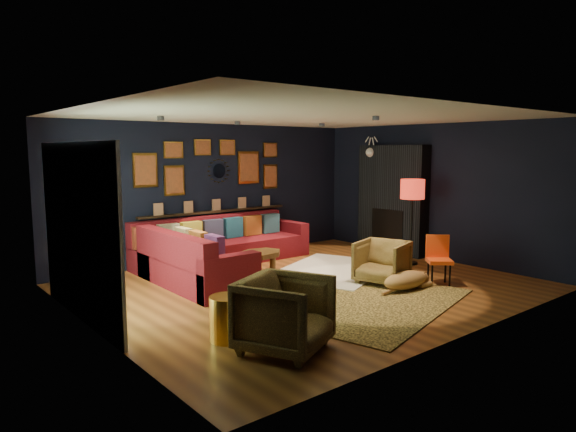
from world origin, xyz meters
TOP-DOWN VIEW (x-y plane):
  - floor at (0.00, 0.00)m, footprint 6.50×6.50m
  - room_walls at (0.00, 0.00)m, footprint 6.50×6.50m
  - sectional at (-0.61, 1.81)m, footprint 3.41×2.69m
  - ledge at (0.00, 2.68)m, footprint 3.20×0.12m
  - gallery_wall at (-0.01, 2.72)m, footprint 3.15×0.04m
  - sunburst_mirror at (0.10, 2.72)m, footprint 0.47×0.16m
  - fireplace at (3.09, 0.90)m, footprint 0.31×1.60m
  - deer_head at (3.14, 1.40)m, footprint 0.50×0.28m
  - sliding_door at (-3.22, 0.60)m, footprint 0.06×2.80m
  - ceiling_spots at (-0.00, 0.80)m, footprint 3.30×2.50m
  - shag_rug at (1.00, 0.47)m, footprint 2.72×2.40m
  - leopard_rug at (0.05, -1.16)m, footprint 3.36×2.77m
  - coffee_table at (-0.24, 0.91)m, footprint 0.86×0.68m
  - pouf at (-1.30, 1.01)m, footprint 0.59×0.59m
  - armchair_left at (-1.90, -1.80)m, footprint 1.11×1.08m
  - armchair_right at (1.02, -0.63)m, footprint 0.88×0.91m
  - gold_stool at (-2.20, -1.16)m, footprint 0.40×0.40m
  - orange_chair at (1.69, -1.20)m, footprint 0.51×0.51m
  - floor_lamp at (2.50, -0.05)m, footprint 0.43×0.43m
  - dog at (1.00, -1.11)m, footprint 1.20×0.62m

SIDE VIEW (x-z plane):
  - floor at x=0.00m, z-range 0.00..0.00m
  - leopard_rug at x=0.05m, z-range 0.00..0.02m
  - shag_rug at x=1.00m, z-range 0.00..0.03m
  - dog at x=1.00m, z-range 0.02..0.39m
  - pouf at x=-1.30m, z-range 0.03..0.41m
  - gold_stool at x=-2.20m, z-range 0.00..0.50m
  - sectional at x=-0.61m, z-range -0.11..0.75m
  - coffee_table at x=-0.24m, z-range 0.15..0.55m
  - armchair_right at x=1.02m, z-range 0.00..0.75m
  - armchair_left at x=-1.90m, z-range 0.00..0.87m
  - orange_chair at x=1.69m, z-range 0.07..0.84m
  - ledge at x=0.00m, z-range 0.90..0.94m
  - fireplace at x=3.09m, z-range -0.08..2.12m
  - sliding_door at x=-3.22m, z-range 0.00..2.20m
  - floor_lamp at x=2.50m, z-range 0.53..2.11m
  - room_walls at x=0.00m, z-range -1.66..4.84m
  - sunburst_mirror at x=0.10m, z-range 1.46..1.93m
  - gallery_wall at x=-0.01m, z-range 1.30..2.32m
  - deer_head at x=3.14m, z-range 1.83..2.28m
  - ceiling_spots at x=0.00m, z-range 2.53..2.59m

